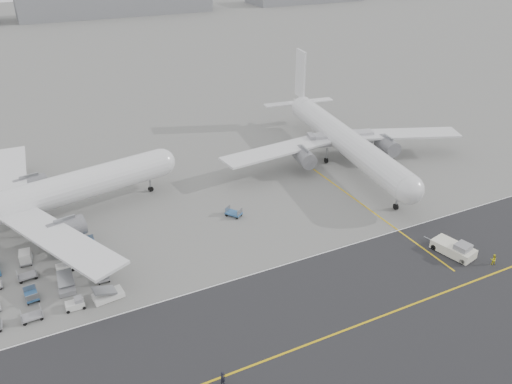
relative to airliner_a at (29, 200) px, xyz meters
name	(u,v)px	position (x,y,z in m)	size (l,w,h in m)	color
ground	(232,270)	(25.49, -26.20, -5.47)	(700.00, 700.00, 0.00)	gray
taxiway	(326,337)	(30.51, -44.18, -5.46)	(220.00, 59.00, 0.03)	#2C2C2E
horizon_buildings	(101,16)	(55.49, 233.80, -5.47)	(520.00, 28.00, 28.00)	slate
airliner_a	(29,200)	(0.00, 0.00, 0.00)	(54.47, 53.37, 18.98)	silver
airliner_b	(342,138)	(62.89, -0.43, 0.10)	(54.93, 55.88, 19.34)	silver
pushback_tug	(454,249)	(58.68, -37.74, -4.46)	(4.49, 8.72, 2.45)	silver
jet_bridge	(342,140)	(64.45, 1.84, -1.36)	(15.79, 6.44, 5.90)	gray
gse_cluster	(49,284)	(0.23, -17.41, -5.47)	(22.79, 21.96, 2.06)	gray
stray_dolly	(234,216)	(32.22, -11.55, -5.47)	(1.72, 2.80, 1.72)	silver
ground_crew_a	(223,379)	(15.96, -45.24, -4.50)	(0.71, 0.47, 1.95)	black
ground_crew_b	(493,259)	(62.02, -42.36, -4.58)	(0.86, 0.67, 1.77)	yellow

